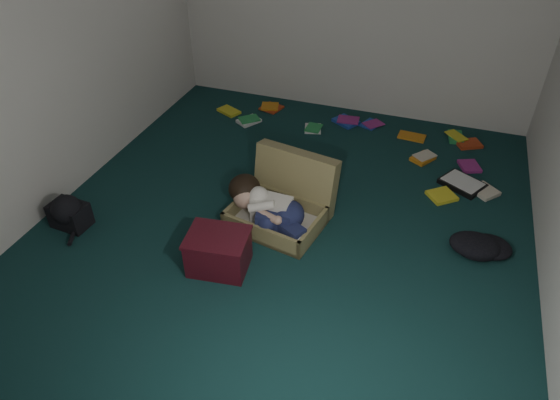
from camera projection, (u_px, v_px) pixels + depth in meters
The scene contains 10 objects.
floor at pixel (286, 223), 4.26m from camera, with size 4.50×4.50×0.00m, color #123332.
wall_front at pixel (86, 324), 1.78m from camera, with size 4.50×4.50×0.00m, color silver.
wall_left at pixel (51, 45), 4.00m from camera, with size 4.50×4.50×0.00m, color silver.
suitcase at pixel (284, 201), 4.23m from camera, with size 0.86×0.85×0.55m.
person at pixel (268, 207), 4.09m from camera, with size 0.78×0.49×0.34m.
maroon_bin at pixel (218, 252), 3.74m from camera, with size 0.50×0.41×0.31m.
backpack at pixel (70, 214), 4.17m from camera, with size 0.38×0.31×0.23m, color black, non-canonical shape.
clothing_pile at pixel (476, 244), 3.93m from camera, with size 0.48×0.39×0.15m, color black, non-canonical shape.
paper_tray at pixel (462, 183), 4.67m from camera, with size 0.46×0.43×0.05m.
book_scatter at pixel (374, 140), 5.34m from camera, with size 3.08×1.41×0.02m.
Camera 1 is at (1.03, -3.11, 2.73)m, focal length 32.00 mm.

